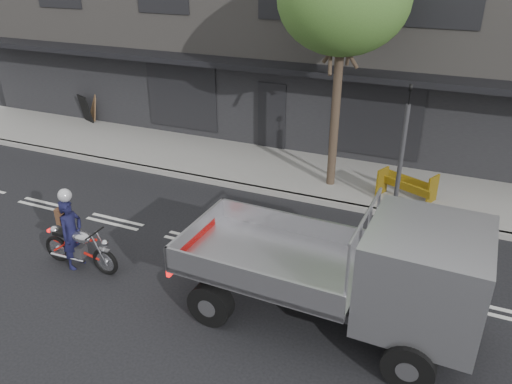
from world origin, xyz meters
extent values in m
plane|color=black|center=(0.00, 0.00, 0.00)|extent=(80.00, 80.00, 0.00)
cube|color=gray|center=(0.00, 4.70, 0.07)|extent=(32.00, 3.20, 0.15)
cube|color=gray|center=(0.00, 3.10, 0.07)|extent=(32.00, 0.20, 0.15)
cube|color=slate|center=(0.00, 11.30, 4.00)|extent=(26.00, 10.00, 8.00)
cylinder|color=#382B21|center=(2.20, 4.20, 2.00)|extent=(0.24, 0.24, 4.00)
cylinder|color=#2D2D30|center=(4.20, 3.35, 1.50)|extent=(0.12, 0.12, 3.00)
imported|color=black|center=(4.20, 3.35, 3.25)|extent=(0.08, 0.10, 0.50)
torus|color=black|center=(-2.44, -1.94, 0.31)|extent=(0.64, 0.09, 0.64)
torus|color=black|center=(-1.12, -1.95, 0.31)|extent=(0.64, 0.09, 0.64)
cube|color=#2D2D30|center=(-1.83, -1.94, 0.41)|extent=(0.33, 0.23, 0.27)
ellipsoid|color=silver|center=(-1.68, -1.94, 0.80)|extent=(0.52, 0.30, 0.26)
cube|color=black|center=(-2.14, -1.94, 0.78)|extent=(0.51, 0.23, 0.08)
cylinder|color=black|center=(-1.29, -1.95, 0.98)|extent=(0.04, 0.57, 0.04)
imported|color=black|center=(-1.93, -1.94, 0.81)|extent=(0.39, 0.59, 1.62)
cylinder|color=black|center=(1.72, -2.44, 0.43)|extent=(0.87, 0.35, 0.86)
cylinder|color=black|center=(1.79, -0.51, 0.43)|extent=(0.87, 0.35, 0.86)
cylinder|color=black|center=(5.34, -2.56, 0.43)|extent=(0.87, 0.35, 0.86)
cylinder|color=black|center=(5.41, -0.63, 0.43)|extent=(0.87, 0.35, 0.86)
cube|color=#2D2D30|center=(3.56, -1.54, 0.62)|extent=(5.24, 1.30, 0.16)
cube|color=#A3A4A8|center=(5.32, -1.59, 1.53)|extent=(1.99, 2.10, 1.70)
cube|color=black|center=(5.32, -1.59, 2.01)|extent=(1.76, 1.98, 0.62)
cube|color=#A0A0A4|center=(2.60, -1.50, 1.04)|extent=(3.47, 2.32, 0.11)
camera|label=1|loc=(5.43, -8.95, 6.42)|focal=35.00mm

